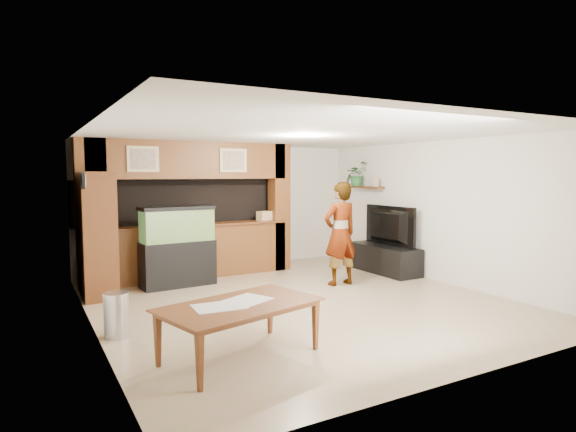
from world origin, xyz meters
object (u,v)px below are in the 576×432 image
person (340,234)px  dining_table (242,331)px  pantry_cabinet (97,235)px  aquarium (178,247)px  television (384,226)px

person → dining_table: size_ratio=1.08×
pantry_cabinet → dining_table: size_ratio=1.19×
aquarium → person: size_ratio=0.77×
pantry_cabinet → television: pantry_cabinet is taller
television → aquarium: bearing=77.2°
pantry_cabinet → television: size_ratio=1.46×
pantry_cabinet → aquarium: bearing=6.4°
person → dining_table: 3.83m
television → person: (-1.42, -0.47, -0.02)m
aquarium → person: 2.91m
pantry_cabinet → person: (3.93, -1.16, -0.09)m
pantry_cabinet → person: 4.09m
aquarium → television: (4.01, -0.84, 0.25)m
aquarium → person: person is taller
pantry_cabinet → person: size_ratio=1.09×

